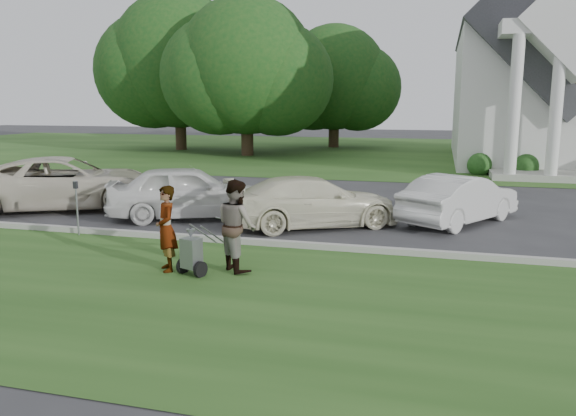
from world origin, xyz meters
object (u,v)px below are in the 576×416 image
at_px(tree_back, 334,83).
at_px(person_right, 237,226).
at_px(church, 544,53).
at_px(parking_meter_near, 233,212).
at_px(car_c, 313,202).
at_px(car_d, 459,199).
at_px(tree_far, 178,67).
at_px(car_a, 66,183).
at_px(striping_cart, 192,254).
at_px(car_b, 188,192).
at_px(person_left, 166,229).
at_px(tree_left, 246,72).
at_px(parking_meter_far, 77,201).

relative_size(tree_back, person_right, 5.36).
relative_size(church, parking_meter_near, 17.24).
bearing_deg(car_c, church, -53.38).
height_order(church, car_d, church).
relative_size(tree_far, person_right, 6.49).
bearing_deg(car_d, church, -71.78).
xyz_separation_m(car_a, car_c, (7.95, -0.48, -0.14)).
xyz_separation_m(striping_cart, person_right, (0.72, 0.54, 0.47)).
bearing_deg(church, parking_meter_near, -112.53).
bearing_deg(car_d, car_b, 42.55).
height_order(striping_cart, car_a, car_a).
bearing_deg(person_right, person_left, 60.14).
bearing_deg(car_a, person_right, -149.75).
bearing_deg(church, tree_left, -176.21).
xyz_separation_m(person_right, parking_meter_near, (-0.60, 1.38, -0.01)).
xyz_separation_m(church, person_right, (-9.01, -24.54, -5.04)).
bearing_deg(parking_meter_near, tree_back, 96.46).
xyz_separation_m(striping_cart, car_d, (5.03, 6.31, 0.25)).
bearing_deg(tree_far, car_d, -48.43).
bearing_deg(car_d, car_c, 53.38).
xyz_separation_m(parking_meter_far, car_b, (1.74, 2.67, -0.10)).
height_order(tree_far, striping_cart, tree_far).
xyz_separation_m(parking_meter_near, parking_meter_far, (-4.25, 0.37, -0.01)).
xyz_separation_m(tree_left, tree_back, (4.00, 8.00, -0.38)).
relative_size(parking_meter_near, car_b, 0.31).
relative_size(tree_far, car_b, 2.59).
xyz_separation_m(car_b, car_d, (7.42, 1.35, -0.10)).
xyz_separation_m(person_right, car_c, (0.55, 4.32, -0.23)).
relative_size(person_left, car_a, 0.29).
relative_size(tree_far, car_a, 2.00).
xyz_separation_m(church, person_left, (-10.31, -24.94, -5.10)).
height_order(car_b, car_c, car_b).
height_order(tree_left, car_a, tree_left).
height_order(parking_meter_near, car_a, car_a).
bearing_deg(parking_meter_near, church, 67.47).
relative_size(tree_left, tree_back, 1.11).
xyz_separation_m(tree_back, person_left, (2.70, -31.82, -3.89)).
xyz_separation_m(tree_far, parking_meter_near, (13.40, -25.04, -4.81)).
bearing_deg(parking_meter_far, tree_left, 98.29).
height_order(person_left, car_d, person_left).
height_order(church, car_a, church).
relative_size(tree_back, person_left, 5.74).
xyz_separation_m(person_left, parking_meter_far, (-3.54, 2.15, 0.03)).
distance_m(tree_back, car_c, 27.78).
bearing_deg(tree_far, church, -4.66).
distance_m(tree_left, car_c, 21.40).
bearing_deg(parking_meter_far, striping_cart, -29.00).
height_order(person_left, parking_meter_far, person_left).
height_order(tree_far, car_a, tree_far).
bearing_deg(car_d, striping_cart, 83.70).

